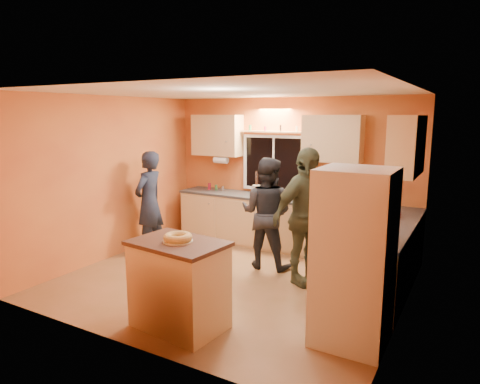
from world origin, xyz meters
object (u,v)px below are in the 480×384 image
Objects in this scene: refrigerator at (354,258)px; person_left at (149,202)px; island at (179,284)px; person_right at (305,216)px; person_center at (266,213)px.

refrigerator is 1.05× the size of person_left.
person_left is at bearing 143.49° from island.
person_left is (-2.07, 1.89, 0.36)m from island.
person_right is (-1.00, 1.24, 0.04)m from refrigerator.
person_left reaches higher than island.
person_right is (0.73, -0.31, 0.10)m from person_center.
person_center is at bearing 138.13° from refrigerator.
person_center is 0.80m from person_right.
refrigerator is 1.68× the size of island.
refrigerator reaches higher than island.
island is 0.64× the size of person_center.
refrigerator is 2.32m from person_center.
person_right reaches higher than person_center.
person_left reaches higher than person_center.
person_right is at bearing 152.11° from person_center.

